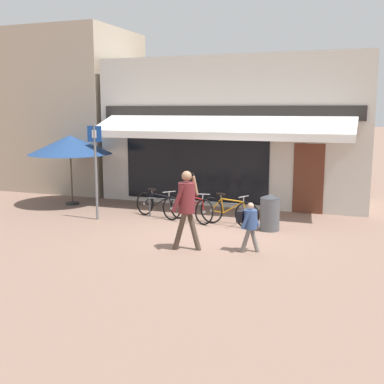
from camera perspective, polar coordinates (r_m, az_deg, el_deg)
The scene contains 12 objects.
ground_plane at distance 12.28m, azimuth 3.27°, elevation -4.86°, with size 160.00×160.00×0.00m, color #846656.
shop_front at distance 16.62m, azimuth 5.29°, elevation 7.26°, with size 8.80×4.45×4.77m.
neighbour_building at distance 20.17m, azimuth -14.77°, elevation 9.28°, with size 5.24×4.00×6.07m.
bike_rack_rail at distance 13.54m, azimuth 0.29°, elevation -1.45°, with size 2.88×0.04×0.57m.
bicycle_black at distance 13.96m, azimuth -4.09°, elevation -1.54°, with size 1.69×0.71×0.83m.
bicycle_red at distance 13.43m, azimuth -0.11°, elevation -1.92°, with size 1.62×0.93×0.87m.
bicycle_orange at distance 12.95m, azimuth 4.37°, elevation -2.34°, with size 1.79×0.61×0.87m.
pedestrian_adult at distance 10.59m, azimuth -0.63°, elevation -1.15°, with size 0.65×0.58×1.79m.
pedestrian_child at distance 10.58m, azimuth 6.77°, elevation -3.51°, with size 0.50×0.46×1.12m.
litter_bin at distance 12.58m, azimuth 9.21°, elevation -2.37°, with size 0.52×0.52×0.96m.
parking_sign at distance 13.74m, azimuth -11.36°, elevation 3.50°, with size 0.44×0.07×2.71m.
cafe_parasol at distance 16.14m, azimuth -14.25°, elevation 5.44°, with size 2.71×2.71×2.27m.
Camera 1 is at (3.45, -11.37, 3.11)m, focal length 45.00 mm.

